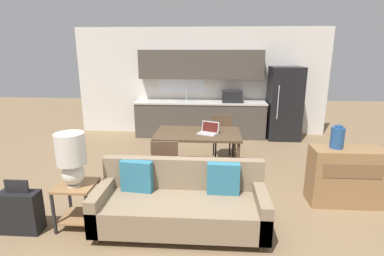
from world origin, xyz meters
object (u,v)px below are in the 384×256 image
object	(u,v)px
refrigerator	(284,103)
couch	(181,203)
suitcase	(21,212)
dining_chair_near_left	(165,162)
credenza	(345,176)
laptop	(209,131)
table_lamp	(71,156)
dining_chair_far_right	(223,134)
dining_table	(198,136)
vase	(337,137)
side_table	(77,198)

from	to	relation	value
refrigerator	couch	size ratio (longest dim) A/B	0.86
couch	suitcase	size ratio (longest dim) A/B	3.01
suitcase	couch	bearing A→B (deg)	6.60
refrigerator	dining_chair_near_left	distance (m)	3.97
credenza	suitcase	bearing A→B (deg)	-166.81
credenza	dining_chair_near_left	world-z (taller)	dining_chair_near_left
couch	laptop	bearing A→B (deg)	79.69
table_lamp	dining_chair_far_right	bearing A→B (deg)	54.43
dining_table	table_lamp	bearing A→B (deg)	-127.88
refrigerator	couch	world-z (taller)	refrigerator
dining_table	table_lamp	distance (m)	2.33
dining_table	credenza	bearing A→B (deg)	-24.54
credenza	laptop	world-z (taller)	laptop
dining_table	couch	bearing A→B (deg)	-93.98
couch	dining_chair_near_left	size ratio (longest dim) A/B	2.38
refrigerator	suitcase	xyz separation A→B (m)	(-4.06, -4.25, -0.61)
table_lamp	vase	world-z (taller)	table_lamp
vase	laptop	size ratio (longest dim) A/B	0.83
side_table	dining_chair_near_left	world-z (taller)	dining_chair_near_left
suitcase	dining_chair_far_right	bearing A→B (deg)	47.79
table_lamp	laptop	bearing A→B (deg)	48.08
dining_table	dining_chair_far_right	world-z (taller)	dining_chair_far_right
credenza	side_table	bearing A→B (deg)	-167.26
side_table	vase	xyz separation A→B (m)	(3.40, 0.83, 0.61)
couch	vase	size ratio (longest dim) A/B	6.28
side_table	table_lamp	world-z (taller)	table_lamp
refrigerator	suitcase	distance (m)	5.91
dining_chair_near_left	table_lamp	bearing A→B (deg)	39.42
laptop	dining_chair_far_right	bearing A→B (deg)	95.92
refrigerator	dining_chair_near_left	size ratio (longest dim) A/B	2.04
credenza	vase	xyz separation A→B (m)	(-0.16, 0.02, 0.57)
table_lamp	laptop	xyz separation A→B (m)	(1.61, 1.79, -0.15)
couch	dining_chair_far_right	distance (m)	2.63
dining_table	side_table	xyz separation A→B (m)	(-1.42, -1.79, -0.31)
dining_chair_far_right	suitcase	world-z (taller)	dining_chair_far_right
dining_table	refrigerator	bearing A→B (deg)	48.77
side_table	vase	bearing A→B (deg)	13.71
vase	dining_chair_far_right	distance (m)	2.38
credenza	dining_chair_far_right	bearing A→B (deg)	133.09
dining_table	laptop	size ratio (longest dim) A/B	3.76
dining_table	dining_chair_far_right	size ratio (longest dim) A/B	1.72
couch	credenza	xyz separation A→B (m)	(2.27, 0.76, 0.08)
table_lamp	laptop	world-z (taller)	table_lamp
couch	laptop	xyz separation A→B (m)	(0.31, 1.71, 0.46)
couch	vase	distance (m)	2.34
vase	dining_chair_far_right	world-z (taller)	vase
side_table	suitcase	size ratio (longest dim) A/B	0.83
refrigerator	laptop	world-z (taller)	refrigerator
dining_table	side_table	bearing A→B (deg)	-128.42
vase	credenza	bearing A→B (deg)	-8.34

